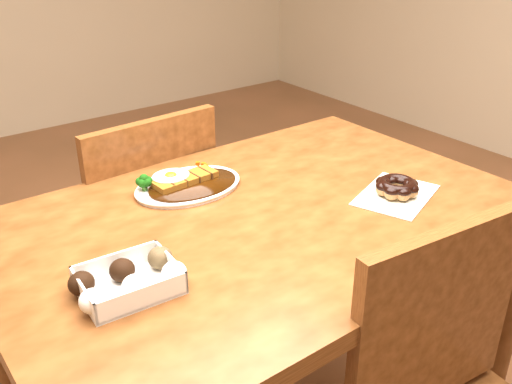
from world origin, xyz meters
TOP-DOWN VIEW (x-y plane):
  - table at (0.00, 0.00)m, footprint 1.20×0.80m
  - chair_far at (-0.07, 0.53)m, footprint 0.44×0.44m
  - katsu_curry_plate at (-0.07, 0.22)m, footprint 0.27×0.19m
  - donut_box at (-0.37, -0.08)m, footprint 0.20×0.14m
  - pon_de_ring at (0.31, -0.12)m, footprint 0.25×0.21m

SIDE VIEW (x-z plane):
  - chair_far at x=-0.07m, z-range 0.04..0.91m
  - table at x=0.00m, z-range 0.28..1.03m
  - katsu_curry_plate at x=-0.07m, z-range 0.74..0.79m
  - pon_de_ring at x=0.31m, z-range 0.75..0.79m
  - donut_box at x=-0.37m, z-range 0.75..0.80m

